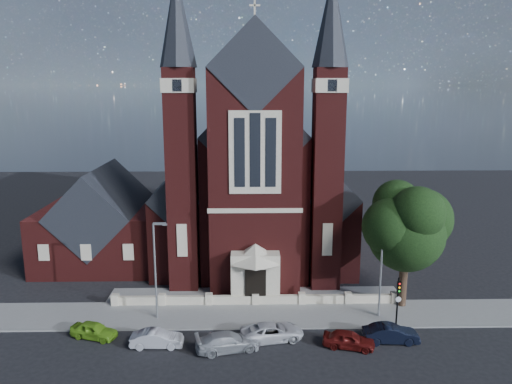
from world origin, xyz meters
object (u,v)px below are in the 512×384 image
at_px(parish_hall, 103,225).
at_px(street_lamp_right, 382,264).
at_px(street_lamp_left, 156,265).
at_px(traffic_signal, 398,295).
at_px(church, 253,177).
at_px(car_silver_b, 228,342).
at_px(car_navy, 391,334).
at_px(car_dark_red, 349,340).
at_px(car_lime_van, 94,330).
at_px(street_tree, 409,229).
at_px(car_silver_a, 157,339).
at_px(car_white_suv, 272,332).

bearing_deg(parish_hall, street_lamp_right, -28.22).
height_order(street_lamp_left, traffic_signal, street_lamp_left).
bearing_deg(street_lamp_left, traffic_signal, -4.76).
bearing_deg(street_lamp_left, parish_hall, 120.02).
relative_size(church, car_silver_b, 7.66).
bearing_deg(street_lamp_right, car_silver_b, -157.77).
bearing_deg(car_navy, car_dark_red, 103.42).
height_order(church, car_lime_van, church).
distance_m(traffic_signal, car_dark_red, 5.81).
height_order(street_lamp_left, car_dark_red, street_lamp_left).
height_order(street_tree, street_lamp_left, street_tree).
relative_size(church, car_lime_van, 9.78).
relative_size(traffic_signal, car_silver_b, 0.88).
bearing_deg(church, car_lime_van, -119.01).
distance_m(traffic_signal, car_lime_van, 23.30).
distance_m(parish_hall, car_navy, 31.69).
height_order(parish_hall, car_navy, parish_hall).
xyz_separation_m(church, car_dark_red, (6.58, -23.73, -7.55)).
bearing_deg(car_navy, traffic_signal, -24.31).
relative_size(car_silver_b, car_navy, 1.12).
distance_m(street_lamp_left, car_silver_b, 8.60).
bearing_deg(street_lamp_left, church, 67.34).
height_order(street_lamp_right, car_navy, street_lamp_right).
height_order(car_dark_red, car_navy, car_navy).
bearing_deg(car_silver_a, traffic_signal, -81.32).
relative_size(street_lamp_right, car_silver_b, 1.78).
xyz_separation_m(street_lamp_right, car_silver_b, (-12.22, -4.99, -3.94)).
relative_size(car_white_suv, car_navy, 1.15).
bearing_deg(street_lamp_right, car_silver_a, -165.77).
xyz_separation_m(street_lamp_left, car_dark_red, (14.49, -4.79, -3.97)).
relative_size(street_tree, street_lamp_right, 1.32).
bearing_deg(car_lime_van, street_lamp_left, -36.74).
bearing_deg(parish_hall, street_tree, -23.26).
distance_m(car_silver_a, car_white_suv, 8.42).
bearing_deg(car_dark_red, car_navy, -62.64).
bearing_deg(street_lamp_left, car_lime_van, -144.81).
bearing_deg(car_silver_a, car_white_suv, -84.30).
xyz_separation_m(church, car_silver_a, (-7.24, -23.34, -7.56)).
distance_m(street_tree, car_dark_red, 10.89).
distance_m(church, street_tree, 21.38).
distance_m(parish_hall, car_silver_a, 20.65).
relative_size(parish_hall, street_lamp_left, 1.51).
height_order(car_white_suv, car_dark_red, car_white_suv).
bearing_deg(car_silver_b, car_white_suv, -79.59).
xyz_separation_m(car_silver_b, car_white_suv, (3.26, 1.45, -0.01)).
bearing_deg(car_dark_red, car_silver_a, 103.30).
xyz_separation_m(street_lamp_right, traffic_signal, (0.91, -1.57, -2.02)).
height_order(street_tree, car_silver_a, street_tree).
bearing_deg(traffic_signal, car_lime_van, -176.46).
relative_size(church, car_navy, 8.58).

